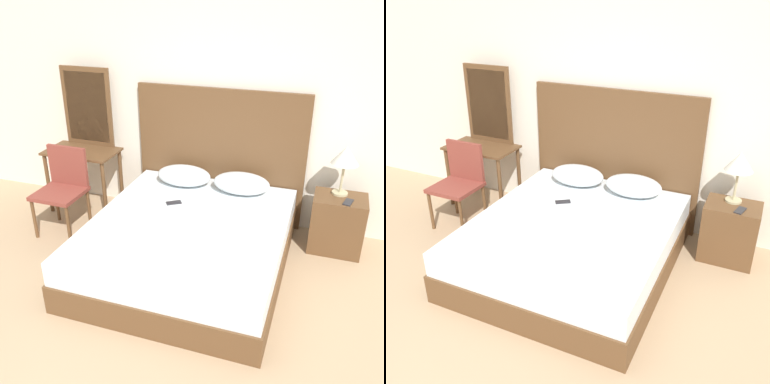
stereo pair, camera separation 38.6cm
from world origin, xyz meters
TOP-DOWN VIEW (x-y plane):
  - wall_back at (0.00, 2.76)m, footprint 10.00×0.06m
  - bed at (0.09, 1.65)m, footprint 1.76×2.02m
  - headboard at (0.09, 2.68)m, footprint 1.85×0.05m
  - pillow_left at (-0.23, 2.41)m, footprint 0.58×0.39m
  - pillow_right at (0.40, 2.41)m, footprint 0.58×0.39m
  - phone_on_bed at (-0.17, 1.94)m, footprint 0.16×0.14m
  - nightstand at (1.38, 2.39)m, footprint 0.50×0.38m
  - table_lamp at (1.37, 2.47)m, footprint 0.26×0.26m
  - phone_on_nightstand at (1.45, 2.30)m, footprint 0.10×0.16m
  - vanity_desk at (-1.44, 2.37)m, footprint 0.81×0.48m
  - vanity_mirror at (-1.44, 2.58)m, footprint 0.60×0.03m
  - chair at (-1.39, 1.89)m, footprint 0.47×0.46m

SIDE VIEW (x-z plane):
  - bed at x=0.09m, z-range 0.00..0.48m
  - nightstand at x=1.38m, z-range 0.00..0.58m
  - phone_on_bed at x=-0.17m, z-range 0.48..0.49m
  - chair at x=-1.39m, z-range 0.07..0.98m
  - pillow_left at x=-0.23m, z-range 0.48..0.67m
  - pillow_right at x=0.40m, z-range 0.48..0.67m
  - phone_on_nightstand at x=1.45m, z-range 0.58..0.59m
  - vanity_desk at x=-1.44m, z-range 0.22..0.96m
  - headboard at x=0.09m, z-range 0.00..1.47m
  - table_lamp at x=1.37m, z-range 0.72..1.21m
  - vanity_mirror at x=-1.44m, z-range 0.73..1.62m
  - wall_back at x=0.00m, z-range 0.00..2.70m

